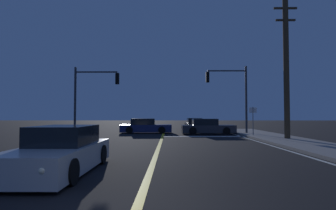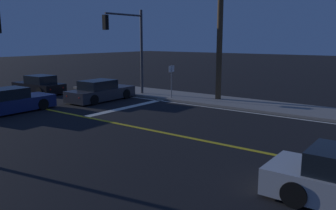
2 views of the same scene
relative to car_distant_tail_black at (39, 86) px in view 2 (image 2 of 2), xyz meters
The scene contains 10 objects.
sidewalk_right 17.33m from the car_distant_tail_black, 74.24° to the right, with size 3.20×33.56×0.15m, color gray.
lane_line_center 16.99m from the car_distant_tail_black, 100.92° to the right, with size 0.20×31.70×0.01m, color gold.
lane_line_edge_right 16.92m from the car_distant_tail_black, 80.28° to the right, with size 0.16×31.70×0.01m, color silver.
stop_bar 8.87m from the car_distant_tail_black, 90.35° to the right, with size 6.32×0.50×0.01m, color silver.
car_distant_tail_black is the anchor object (origin of this frame).
car_side_waiting_navy 6.82m from the car_distant_tail_black, 136.20° to the right, with size 4.75×1.94×1.34m.
car_following_oncoming_charcoal 5.85m from the car_distant_tail_black, 83.64° to the right, with size 4.70×1.98×1.34m.
traffic_signal_near_right 7.81m from the car_distant_tail_black, 67.75° to the right, with size 3.54×0.28×5.88m.
utility_pole_right 13.70m from the car_distant_tail_black, 67.41° to the right, with size 1.53×0.36×9.34m.
street_sign_corner 10.06m from the car_distant_tail_black, 68.90° to the right, with size 0.56×0.06×2.28m.
Camera 2 is at (-11.36, 3.32, 3.92)m, focal length 37.26 mm.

